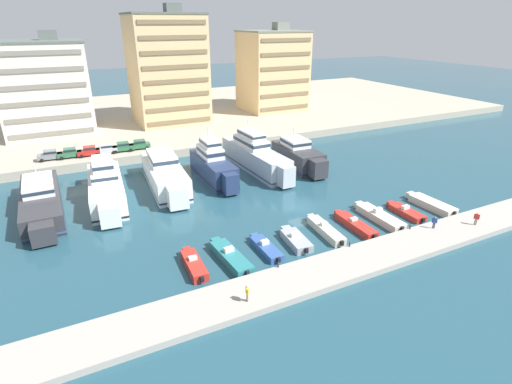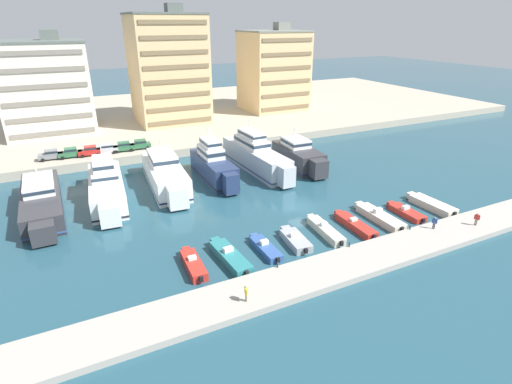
{
  "view_description": "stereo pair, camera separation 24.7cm",
  "coord_description": "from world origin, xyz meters",
  "px_view_note": "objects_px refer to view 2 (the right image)",
  "views": [
    {
      "loc": [
        -28.67,
        -43.63,
        24.7
      ],
      "look_at": [
        -5.67,
        2.53,
        2.5
      ],
      "focal_mm": 28.0,
      "sensor_mm": 36.0,
      "label": 1
    },
    {
      "loc": [
        -28.45,
        -43.73,
        24.7
      ],
      "look_at": [
        -5.67,
        2.53,
        2.5
      ],
      "focal_mm": 28.0,
      "sensor_mm": 36.0,
      "label": 2
    }
  ],
  "objects_px": {
    "yacht_navy_center_left": "(214,165)",
    "motorboat_cream_far_right": "(431,205)",
    "yacht_charcoal_center_right": "(299,156)",
    "car_green_center_right": "(140,144)",
    "yacht_charcoal_far_left": "(42,200)",
    "yacht_silver_center": "(256,156)",
    "motorboat_cream_center": "(325,230)",
    "motorboat_red_far_left": "(193,264)",
    "car_green_center": "(123,146)",
    "motorboat_cream_mid_right": "(379,216)",
    "pedestrian_mid_deck": "(435,222)",
    "car_red_mid_left": "(90,150)",
    "yacht_white_left": "(106,186)",
    "yacht_white_mid_left": "(165,174)",
    "car_silver_center_left": "(106,148)",
    "motorboat_red_right": "(406,212)",
    "pedestrian_near_edge": "(477,218)",
    "motorboat_red_center_right": "(355,225)",
    "car_grey_far_left": "(51,154)",
    "motorboat_grey_center_left": "(295,240)",
    "pedestrian_far_side": "(246,292)",
    "car_green_left": "(70,152)",
    "motorboat_teal_left": "(230,257)",
    "motorboat_blue_mid_left": "(265,248)"
  },
  "relations": [
    {
      "from": "yacht_navy_center_left",
      "to": "motorboat_cream_far_right",
      "type": "relative_size",
      "value": 1.98
    },
    {
      "from": "yacht_charcoal_center_right",
      "to": "car_green_center_right",
      "type": "height_order",
      "value": "yacht_charcoal_center_right"
    },
    {
      "from": "yacht_charcoal_far_left",
      "to": "yacht_navy_center_left",
      "type": "relative_size",
      "value": 1.35
    },
    {
      "from": "yacht_silver_center",
      "to": "motorboat_cream_center",
      "type": "relative_size",
      "value": 2.72
    },
    {
      "from": "motorboat_red_far_left",
      "to": "car_green_center",
      "type": "xyz_separation_m",
      "value": [
        -0.33,
        41.37,
        2.09
      ]
    },
    {
      "from": "motorboat_cream_mid_right",
      "to": "pedestrian_mid_deck",
      "type": "relative_size",
      "value": 5.43
    },
    {
      "from": "car_red_mid_left",
      "to": "car_green_center_right",
      "type": "relative_size",
      "value": 1.0
    },
    {
      "from": "yacht_white_left",
      "to": "yacht_silver_center",
      "type": "distance_m",
      "value": 25.84
    },
    {
      "from": "motorboat_red_far_left",
      "to": "motorboat_cream_far_right",
      "type": "xyz_separation_m",
      "value": [
        35.31,
        -0.45,
        0.0
      ]
    },
    {
      "from": "motorboat_cream_mid_right",
      "to": "yacht_white_mid_left",
      "type": "bearing_deg",
      "value": 132.82
    },
    {
      "from": "car_silver_center_left",
      "to": "yacht_charcoal_center_right",
      "type": "bearing_deg",
      "value": -31.0
    },
    {
      "from": "motorboat_red_right",
      "to": "pedestrian_near_edge",
      "type": "bearing_deg",
      "value": -57.44
    },
    {
      "from": "motorboat_cream_far_right",
      "to": "motorboat_red_far_left",
      "type": "bearing_deg",
      "value": 179.26
    },
    {
      "from": "motorboat_red_center_right",
      "to": "motorboat_cream_mid_right",
      "type": "relative_size",
      "value": 0.9
    },
    {
      "from": "motorboat_red_center_right",
      "to": "car_grey_far_left",
      "type": "bearing_deg",
      "value": 129.14
    },
    {
      "from": "motorboat_red_far_left",
      "to": "motorboat_cream_far_right",
      "type": "relative_size",
      "value": 0.82
    },
    {
      "from": "motorboat_grey_center_left",
      "to": "motorboat_cream_mid_right",
      "type": "bearing_deg",
      "value": 1.36
    },
    {
      "from": "motorboat_red_center_right",
      "to": "pedestrian_far_side",
      "type": "height_order",
      "value": "pedestrian_far_side"
    },
    {
      "from": "motorboat_cream_mid_right",
      "to": "car_green_center_right",
      "type": "xyz_separation_m",
      "value": [
        -23.16,
        41.58,
        2.09
      ]
    },
    {
      "from": "motorboat_cream_center",
      "to": "motorboat_cream_far_right",
      "type": "relative_size",
      "value": 0.99
    },
    {
      "from": "car_red_mid_left",
      "to": "pedestrian_far_side",
      "type": "xyz_separation_m",
      "value": [
        8.79,
        -49.66,
        -0.87
      ]
    },
    {
      "from": "motorboat_red_center_right",
      "to": "motorboat_cream_center",
      "type": "bearing_deg",
      "value": 173.66
    },
    {
      "from": "motorboat_grey_center_left",
      "to": "motorboat_cream_center",
      "type": "height_order",
      "value": "motorboat_cream_center"
    },
    {
      "from": "yacht_silver_center",
      "to": "yacht_white_mid_left",
      "type": "bearing_deg",
      "value": -176.99
    },
    {
      "from": "yacht_white_mid_left",
      "to": "car_green_center",
      "type": "distance_m",
      "value": 17.41
    },
    {
      "from": "yacht_white_mid_left",
      "to": "car_green_left",
      "type": "height_order",
      "value": "yacht_white_mid_left"
    },
    {
      "from": "yacht_charcoal_center_right",
      "to": "pedestrian_far_side",
      "type": "bearing_deg",
      "value": -128.8
    },
    {
      "from": "motorboat_red_center_right",
      "to": "car_red_mid_left",
      "type": "xyz_separation_m",
      "value": [
        -27.96,
        41.77,
        2.14
      ]
    },
    {
      "from": "motorboat_teal_left",
      "to": "motorboat_cream_mid_right",
      "type": "distance_m",
      "value": 21.85
    },
    {
      "from": "motorboat_teal_left",
      "to": "motorboat_red_right",
      "type": "bearing_deg",
      "value": -0.27
    },
    {
      "from": "motorboat_red_right",
      "to": "car_red_mid_left",
      "type": "xyz_separation_m",
      "value": [
        -36.78,
        41.86,
        2.2
      ]
    },
    {
      "from": "yacht_silver_center",
      "to": "car_green_center",
      "type": "relative_size",
      "value": 5.16
    },
    {
      "from": "yacht_silver_center",
      "to": "motorboat_cream_mid_right",
      "type": "height_order",
      "value": "yacht_silver_center"
    },
    {
      "from": "motorboat_cream_far_right",
      "to": "pedestrian_mid_deck",
      "type": "xyz_separation_m",
      "value": [
        -5.85,
        -5.48,
        1.14
      ]
    },
    {
      "from": "motorboat_teal_left",
      "to": "yacht_white_mid_left",
      "type": "bearing_deg",
      "value": 91.77
    },
    {
      "from": "motorboat_red_center_right",
      "to": "motorboat_grey_center_left",
      "type": "bearing_deg",
      "value": 179.8
    },
    {
      "from": "motorboat_cream_center",
      "to": "car_grey_far_left",
      "type": "xyz_separation_m",
      "value": [
        -30.16,
        41.92,
        2.1
      ]
    },
    {
      "from": "car_green_left",
      "to": "car_red_mid_left",
      "type": "relative_size",
      "value": 0.99
    },
    {
      "from": "yacht_navy_center_left",
      "to": "motorboat_cream_far_right",
      "type": "distance_m",
      "value": 34.1
    },
    {
      "from": "yacht_silver_center",
      "to": "pedestrian_mid_deck",
      "type": "distance_m",
      "value": 32.6
    },
    {
      "from": "yacht_navy_center_left",
      "to": "motorboat_cream_mid_right",
      "type": "height_order",
      "value": "yacht_navy_center_left"
    },
    {
      "from": "yacht_charcoal_center_right",
      "to": "car_green_left",
      "type": "bearing_deg",
      "value": 153.07
    },
    {
      "from": "yacht_white_mid_left",
      "to": "car_silver_center_left",
      "type": "distance_m",
      "value": 18.37
    },
    {
      "from": "motorboat_grey_center_left",
      "to": "motorboat_cream_far_right",
      "type": "relative_size",
      "value": 0.77
    },
    {
      "from": "motorboat_blue_mid_left",
      "to": "motorboat_red_right",
      "type": "distance_m",
      "value": 21.84
    },
    {
      "from": "motorboat_cream_mid_right",
      "to": "pedestrian_far_side",
      "type": "xyz_separation_m",
      "value": [
        -23.5,
        -8.24,
        1.22
      ]
    },
    {
      "from": "motorboat_cream_center",
      "to": "motorboat_cream_far_right",
      "type": "distance_m",
      "value": 18.04
    },
    {
      "from": "yacht_white_left",
      "to": "car_red_mid_left",
      "type": "distance_m",
      "value": 18.38
    },
    {
      "from": "car_red_mid_left",
      "to": "car_green_center_right",
      "type": "distance_m",
      "value": 9.14
    },
    {
      "from": "car_green_center_right",
      "to": "pedestrian_near_edge",
      "type": "distance_m",
      "value": 58.78
    }
  ]
}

